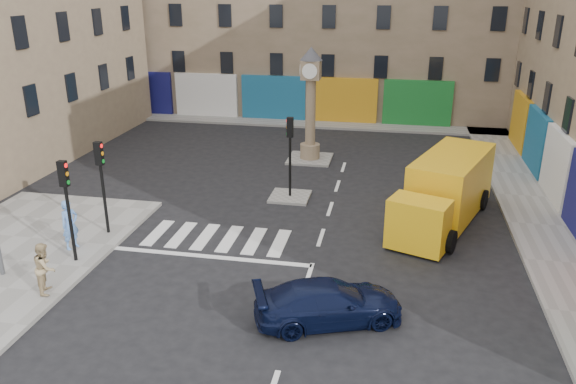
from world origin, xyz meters
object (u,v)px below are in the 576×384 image
(navy_sedan, at_px, (329,302))
(yellow_van, at_px, (445,190))
(traffic_light_left_far, at_px, (101,173))
(pedestrian_blue, at_px, (70,225))
(clock_pillar, at_px, (311,97))
(pedestrian_tan, at_px, (45,268))
(traffic_light_island, at_px, (290,144))
(traffic_light_left_near, at_px, (66,195))

(navy_sedan, distance_m, yellow_van, 9.22)
(traffic_light_left_far, distance_m, yellow_van, 13.79)
(navy_sedan, distance_m, pedestrian_blue, 10.30)
(clock_pillar, height_order, pedestrian_tan, clock_pillar)
(yellow_van, bearing_deg, traffic_light_island, -170.42)
(traffic_light_left_far, bearing_deg, traffic_light_left_near, -90.00)
(pedestrian_blue, xyz_separation_m, pedestrian_tan, (0.92, -3.00, -0.09))
(navy_sedan, bearing_deg, pedestrian_tan, 70.39)
(traffic_light_island, bearing_deg, pedestrian_tan, -121.15)
(traffic_light_left_near, bearing_deg, yellow_van, 26.32)
(traffic_light_island, distance_m, pedestrian_blue, 9.91)
(traffic_light_left_near, distance_m, pedestrian_tan, 2.69)
(traffic_light_left_far, relative_size, clock_pillar, 0.61)
(traffic_light_left_far, distance_m, navy_sedan, 10.42)
(pedestrian_blue, distance_m, pedestrian_tan, 3.13)
(traffic_light_left_far, distance_m, pedestrian_tan, 4.82)
(navy_sedan, height_order, yellow_van, yellow_van)
(traffic_light_left_near, distance_m, clock_pillar, 15.19)
(traffic_light_island, height_order, clock_pillar, clock_pillar)
(navy_sedan, bearing_deg, pedestrian_blue, 53.31)
(clock_pillar, xyz_separation_m, navy_sedan, (2.99, -15.67, -2.91))
(yellow_van, xyz_separation_m, pedestrian_tan, (-12.81, -8.61, -0.34))
(traffic_light_left_far, distance_m, clock_pillar, 13.05)
(traffic_light_left_far, distance_m, pedestrian_blue, 2.25)
(yellow_van, relative_size, pedestrian_tan, 4.55)
(traffic_light_left_far, height_order, navy_sedan, traffic_light_left_far)
(traffic_light_left_far, relative_size, pedestrian_tan, 2.19)
(clock_pillar, bearing_deg, pedestrian_tan, -110.65)
(traffic_light_left_near, height_order, pedestrian_blue, traffic_light_left_near)
(yellow_van, distance_m, pedestrian_tan, 15.44)
(traffic_light_left_near, bearing_deg, traffic_light_island, 51.07)
(yellow_van, bearing_deg, pedestrian_tan, -125.59)
(traffic_light_left_far, xyz_separation_m, traffic_light_island, (6.30, 5.40, -0.03))
(traffic_light_left_far, xyz_separation_m, pedestrian_tan, (0.30, -4.53, -1.62))
(traffic_light_left_near, height_order, clock_pillar, clock_pillar)
(pedestrian_tan, bearing_deg, traffic_light_left_near, -14.98)
(traffic_light_island, xyz_separation_m, navy_sedan, (2.99, -9.67, -1.96))
(pedestrian_tan, bearing_deg, yellow_van, -79.09)
(traffic_light_left_far, xyz_separation_m, pedestrian_blue, (-0.62, -1.53, -1.53))
(pedestrian_tan, bearing_deg, traffic_light_island, -54.16)
(traffic_light_left_far, xyz_separation_m, clock_pillar, (6.30, 11.40, 0.93))
(traffic_light_island, bearing_deg, navy_sedan, -72.81)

